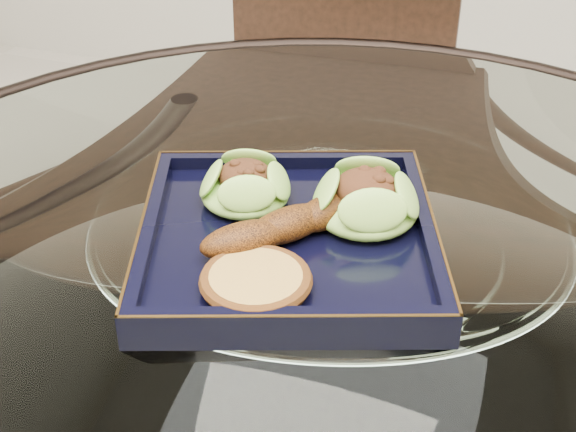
% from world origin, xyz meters
% --- Properties ---
extents(dining_table, '(1.13, 1.13, 0.77)m').
position_xyz_m(dining_table, '(-0.00, -0.00, 0.60)').
color(dining_table, white).
rests_on(dining_table, ground).
extents(dining_chair, '(0.41, 0.41, 0.89)m').
position_xyz_m(dining_chair, '(-0.16, 0.52, 0.50)').
color(dining_chair, '#321B10').
rests_on(dining_chair, ground).
extents(navy_plate, '(0.35, 0.35, 0.02)m').
position_xyz_m(navy_plate, '(-0.04, -0.00, 0.77)').
color(navy_plate, black).
rests_on(navy_plate, dining_table).
extents(lettuce_wrap_left, '(0.09, 0.09, 0.03)m').
position_xyz_m(lettuce_wrap_left, '(-0.10, 0.03, 0.80)').
color(lettuce_wrap_left, '#6DAA31').
rests_on(lettuce_wrap_left, navy_plate).
extents(lettuce_wrap_right, '(0.11, 0.11, 0.04)m').
position_xyz_m(lettuce_wrap_right, '(0.02, 0.04, 0.80)').
color(lettuce_wrap_right, '#6EA830').
rests_on(lettuce_wrap_right, navy_plate).
extents(roasted_plantain, '(0.13, 0.15, 0.03)m').
position_xyz_m(roasted_plantain, '(-0.04, -0.01, 0.80)').
color(roasted_plantain, '#5E2D09').
rests_on(roasted_plantain, navy_plate).
extents(crumb_patty, '(0.10, 0.10, 0.02)m').
position_xyz_m(crumb_patty, '(-0.04, -0.09, 0.79)').
color(crumb_patty, '#C29140').
rests_on(crumb_patty, navy_plate).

